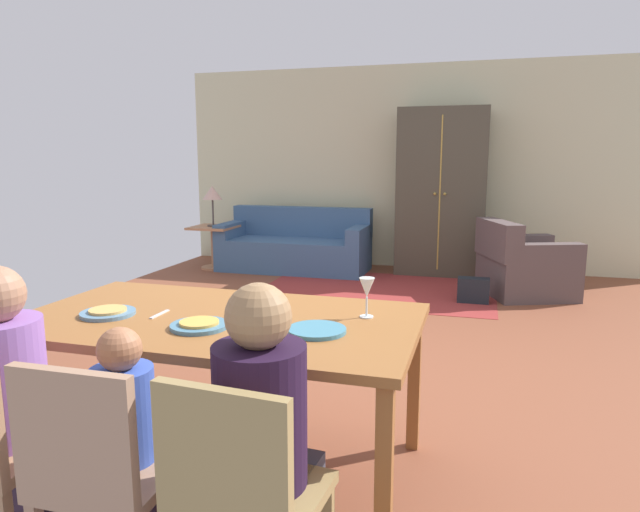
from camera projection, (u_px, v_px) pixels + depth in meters
ground_plane at (361, 341)px, 4.63m from camera, size 6.42×6.60×0.02m
back_wall at (414, 168)px, 7.56m from camera, size 6.42×0.10×2.70m
dining_table at (219, 330)px, 2.61m from camera, size 1.84×1.03×0.76m
plate_near_man at (108, 313)px, 2.62m from camera, size 0.25×0.25×0.02m
pizza_near_man at (108, 310)px, 2.62m from camera, size 0.17×0.17×0.01m
plate_near_child at (199, 326)px, 2.42m from camera, size 0.25×0.25×0.02m
pizza_near_child at (199, 322)px, 2.42m from camera, size 0.17×0.17×0.01m
plate_near_woman at (317, 330)px, 2.36m from camera, size 0.25×0.25×0.02m
wine_glass at (367, 289)px, 2.56m from camera, size 0.07×0.07×0.19m
fork at (160, 314)px, 2.62m from camera, size 0.02×0.15×0.01m
knife at (260, 313)px, 2.64m from camera, size 0.05×0.17×0.01m
person_man at (15, 419)px, 2.12m from camera, size 0.30×0.41×1.11m
dining_chair_child at (100, 469)px, 1.82m from camera, size 0.43×0.43×0.87m
person_child at (132, 459)px, 1.99m from camera, size 0.22×0.29×0.92m
dining_chair_woman at (242, 494)px, 1.68m from camera, size 0.45×0.45×0.87m
person_woman at (266, 458)px, 1.84m from camera, size 0.30×0.41×1.11m
area_rug at (378, 289)px, 6.41m from camera, size 2.60×1.80×0.01m
couch at (295, 247)px, 7.52m from camera, size 1.96×0.86×0.82m
armchair at (522, 266)px, 6.10m from camera, size 1.11×1.10×0.82m
armoire at (441, 192)px, 7.13m from camera, size 1.10×0.59×2.10m
side_table at (214, 241)px, 7.56m from camera, size 0.56×0.56×0.58m
table_lamp at (212, 194)px, 7.45m from camera, size 0.26×0.26×0.54m
handbag at (473, 290)px, 5.81m from camera, size 0.32×0.16×0.26m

